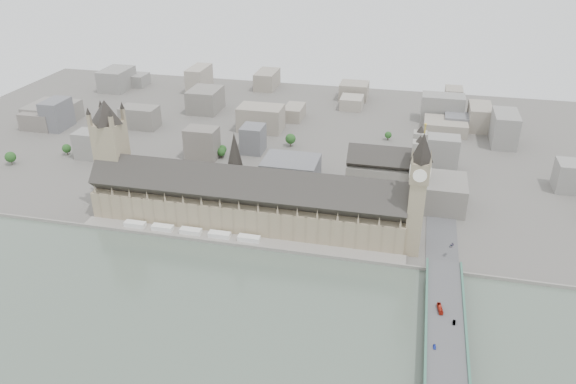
% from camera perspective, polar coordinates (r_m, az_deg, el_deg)
% --- Properties ---
extents(ground, '(900.00, 900.00, 0.00)m').
position_cam_1_polar(ground, '(465.06, -4.91, -4.54)').
color(ground, '#595651').
rests_on(ground, ground).
extents(embankment_wall, '(600.00, 1.50, 3.00)m').
position_cam_1_polar(embankment_wall, '(452.23, -5.50, -5.35)').
color(embankment_wall, gray).
rests_on(embankment_wall, ground).
extents(river_terrace, '(270.00, 15.00, 2.00)m').
position_cam_1_polar(river_terrace, '(458.49, -5.20, -4.91)').
color(river_terrace, gray).
rests_on(river_terrace, ground).
extents(terrace_tents, '(118.00, 7.00, 4.00)m').
position_cam_1_polar(terrace_tents, '(470.12, -9.85, -3.93)').
color(terrace_tents, white).
rests_on(terrace_tents, river_terrace).
extents(palace_of_westminster, '(265.00, 40.73, 55.44)m').
position_cam_1_polar(palace_of_westminster, '(470.09, -4.30, -0.96)').
color(palace_of_westminster, gray).
rests_on(palace_of_westminster, ground).
extents(elizabeth_tower, '(17.00, 17.00, 107.50)m').
position_cam_1_polar(elizabeth_tower, '(425.67, 13.10, 0.57)').
color(elizabeth_tower, gray).
rests_on(elizabeth_tower, ground).
extents(victoria_tower, '(30.00, 30.00, 100.00)m').
position_cam_1_polar(victoria_tower, '(508.92, -17.50, 4.10)').
color(victoria_tower, gray).
rests_on(victoria_tower, ground).
extents(central_tower, '(13.00, 13.00, 48.00)m').
position_cam_1_polar(central_tower, '(463.09, -5.40, 3.38)').
color(central_tower, '#86755C').
rests_on(central_tower, ground).
extents(westminster_bridge, '(25.00, 325.00, 10.25)m').
position_cam_1_polar(westminster_bridge, '(374.68, 15.64, -13.52)').
color(westminster_bridge, '#474749').
rests_on(westminster_bridge, ground).
extents(bridge_parapets, '(25.00, 235.00, 1.15)m').
position_cam_1_polar(bridge_parapets, '(337.71, 15.88, -17.61)').
color(bridge_parapets, '#3B6B58').
rests_on(bridge_parapets, westminster_bridge).
extents(westminster_abbey, '(68.00, 36.00, 64.00)m').
position_cam_1_polar(westminster_abbey, '(518.63, 9.99, 1.77)').
color(westminster_abbey, gray).
rests_on(westminster_abbey, ground).
extents(city_skyline_inland, '(720.00, 360.00, 38.00)m').
position_cam_1_polar(city_skyline_inland, '(671.96, 1.37, 7.55)').
color(city_skyline_inland, gray).
rests_on(city_skyline_inland, ground).
extents(park_trees, '(110.00, 30.00, 15.00)m').
position_cam_1_polar(park_trees, '(513.85, -4.00, -0.29)').
color(park_trees, '#184217').
rests_on(park_trees, ground).
extents(red_bus_north, '(4.09, 10.65, 2.89)m').
position_cam_1_polar(red_bus_north, '(381.36, 15.18, -11.36)').
color(red_bus_north, '#AE2313').
rests_on(red_bus_north, westminster_bridge).
extents(car_blue, '(1.68, 3.97, 1.34)m').
position_cam_1_polar(car_blue, '(353.78, 14.66, -14.96)').
color(car_blue, '#1B2FB4').
rests_on(car_blue, westminster_bridge).
extents(car_silver, '(1.91, 4.60, 1.48)m').
position_cam_1_polar(car_silver, '(374.04, 16.53, -12.57)').
color(car_silver, gray).
rests_on(car_silver, westminster_bridge).
extents(car_approach, '(3.97, 5.81, 1.56)m').
position_cam_1_polar(car_approach, '(449.36, 16.28, -5.22)').
color(car_approach, gray).
rests_on(car_approach, westminster_bridge).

